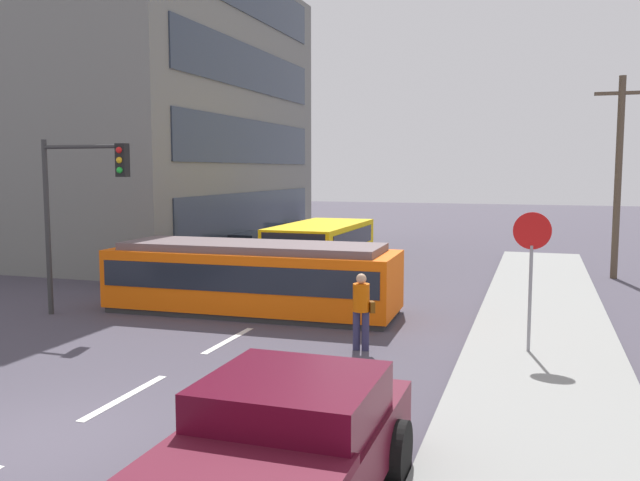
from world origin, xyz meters
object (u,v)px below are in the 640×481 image
object	(u,v)px
streetcar_tram	(252,276)
parked_sedan_mid	(168,262)
pickup_truck_parked	(276,459)
parked_sedan_far	(248,245)
parked_sedan_furthest	(296,232)
traffic_light_mast	(79,193)
pedestrian_crossing	(361,307)
utility_pole_mid	(618,173)
city_bus	(321,245)
stop_sign	(532,253)

from	to	relation	value
streetcar_tram	parked_sedan_mid	world-z (taller)	streetcar_tram
pickup_truck_parked	parked_sedan_far	size ratio (longest dim) A/B	1.20
parked_sedan_furthest	traffic_light_mast	size ratio (longest dim) A/B	0.95
pedestrian_crossing	utility_pole_mid	world-z (taller)	utility_pole_mid
traffic_light_mast	utility_pole_mid	bearing A→B (deg)	38.67
city_bus	utility_pole_mid	xyz separation A→B (m)	(10.28, 2.31, 2.66)
utility_pole_mid	parked_sedan_far	bearing A→B (deg)	178.41
pedestrian_crossing	parked_sedan_furthest	size ratio (longest dim) A/B	0.38
streetcar_tram	pickup_truck_parked	xyz separation A→B (m)	(4.76, -10.08, -0.19)
city_bus	pedestrian_crossing	world-z (taller)	city_bus
pedestrian_crossing	stop_sign	size ratio (longest dim) A/B	0.58
utility_pole_mid	pickup_truck_parked	bearing A→B (deg)	-105.07
parked_sedan_mid	traffic_light_mast	distance (m)	6.54
city_bus	parked_sedan_furthest	distance (m)	10.11
streetcar_tram	parked_sedan_furthest	world-z (taller)	streetcar_tram
streetcar_tram	parked_sedan_mid	xyz separation A→B (m)	(-5.01, 3.96, -0.36)
stop_sign	traffic_light_mast	distance (m)	11.31
city_bus	pedestrian_crossing	distance (m)	10.59
parked_sedan_mid	parked_sedan_far	world-z (taller)	same
utility_pole_mid	parked_sedan_furthest	bearing A→B (deg)	155.10
city_bus	pedestrian_crossing	size ratio (longest dim) A/B	3.57
city_bus	traffic_light_mast	world-z (taller)	traffic_light_mast
streetcar_tram	pedestrian_crossing	xyz separation A→B (m)	(3.80, -2.80, -0.04)
stop_sign	traffic_light_mast	xyz separation A→B (m)	(-11.25, 0.35, 1.08)
stop_sign	utility_pole_mid	bearing A→B (deg)	76.66
parked_sedan_furthest	utility_pole_mid	xyz separation A→B (m)	(14.64, -6.79, 3.12)
stop_sign	utility_pole_mid	size ratio (longest dim) A/B	0.40
parked_sedan_far	parked_sedan_furthest	bearing A→B (deg)	91.28
city_bus	pickup_truck_parked	bearing A→B (deg)	-73.43
city_bus	stop_sign	world-z (taller)	stop_sign
parked_sedan_furthest	traffic_light_mast	xyz separation A→B (m)	(0.65, -17.99, 2.65)
pickup_truck_parked	parked_sedan_far	world-z (taller)	pickup_truck_parked
city_bus	utility_pole_mid	distance (m)	10.86
stop_sign	traffic_light_mast	bearing A→B (deg)	178.23
parked_sedan_mid	stop_sign	bearing A→B (deg)	-27.02
pickup_truck_parked	parked_sedan_mid	world-z (taller)	pickup_truck_parked
pedestrian_crossing	parked_sedan_furthest	bearing A→B (deg)	114.17
stop_sign	parked_sedan_far	bearing A→B (deg)	134.54
city_bus	parked_sedan_far	xyz separation A→B (m)	(-4.22, 2.71, -0.46)
stop_sign	utility_pole_mid	xyz separation A→B (m)	(2.74, 11.55, 1.55)
pickup_truck_parked	parked_sedan_mid	distance (m)	17.11
streetcar_tram	stop_sign	distance (m)	7.68
pickup_truck_parked	parked_sedan_furthest	distance (m)	27.79
pickup_truck_parked	parked_sedan_mid	size ratio (longest dim) A/B	1.20
stop_sign	parked_sedan_furthest	bearing A→B (deg)	122.98
city_bus	pedestrian_crossing	bearing A→B (deg)	-67.18
pedestrian_crossing	pickup_truck_parked	distance (m)	7.34
streetcar_tram	utility_pole_mid	bearing A→B (deg)	42.90
parked_sedan_far	stop_sign	xyz separation A→B (m)	(11.76, -11.95, 1.57)
city_bus	parked_sedan_mid	xyz separation A→B (m)	(-4.71, -2.99, -0.46)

